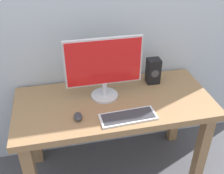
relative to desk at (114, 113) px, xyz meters
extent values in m
plane|color=#4C4C51|center=(0.00, 0.00, -0.61)|extent=(6.00, 6.00, 0.00)
cube|color=#936D47|center=(0.00, 0.00, 0.09)|extent=(1.43, 0.65, 0.05)
cube|color=#936D47|center=(0.64, -0.25, -0.27)|extent=(0.08, 0.08, 0.68)
cube|color=#936D47|center=(-0.64, 0.25, -0.27)|extent=(0.08, 0.08, 0.68)
cube|color=#936D47|center=(0.64, 0.25, -0.27)|extent=(0.08, 0.08, 0.68)
cylinder|color=silver|center=(-0.06, 0.07, 0.12)|extent=(0.20, 0.20, 0.02)
cylinder|color=silver|center=(-0.06, 0.07, 0.18)|extent=(0.04, 0.04, 0.10)
cube|color=silver|center=(-0.06, 0.08, 0.40)|extent=(0.55, 0.02, 0.35)
cube|color=red|center=(-0.06, 0.07, 0.40)|extent=(0.52, 0.01, 0.33)
cube|color=silver|center=(0.05, -0.21, 0.12)|extent=(0.39, 0.16, 0.01)
cube|color=#333338|center=(0.05, -0.21, 0.13)|extent=(0.35, 0.13, 0.00)
ellipsoid|color=#333338|center=(-0.28, -0.15, 0.13)|extent=(0.06, 0.09, 0.03)
cube|color=black|center=(0.35, 0.18, 0.22)|extent=(0.10, 0.09, 0.20)
cylinder|color=#3F3F44|center=(0.35, 0.14, 0.22)|extent=(0.06, 0.00, 0.06)
camera|label=1|loc=(-0.36, -1.55, 1.27)|focal=43.31mm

